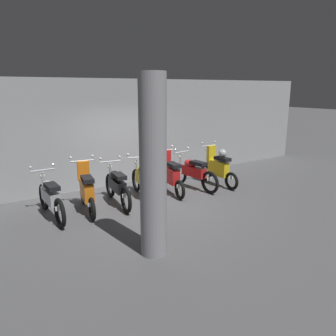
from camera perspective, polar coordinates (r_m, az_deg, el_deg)
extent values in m
plane|color=#4C4C4F|center=(8.69, -2.72, -5.88)|extent=(80.00, 80.00, 0.00)
cube|color=gray|center=(10.18, -9.09, 6.05)|extent=(16.00, 0.30, 3.17)
torus|color=black|center=(8.62, -20.61, -4.66)|extent=(0.10, 0.65, 0.65)
torus|color=black|center=(7.42, -18.13, -7.39)|extent=(0.10, 0.65, 0.65)
cube|color=#9EA0A8|center=(7.96, -19.57, -4.64)|extent=(0.23, 0.83, 0.28)
ellipsoid|color=#9EA0A8|center=(8.04, -19.99, -2.85)|extent=(0.27, 0.44, 0.22)
cube|color=black|center=(7.71, -19.39, -3.03)|extent=(0.25, 0.52, 0.10)
cylinder|color=#B7BABF|center=(8.34, -20.83, -0.35)|extent=(0.56, 0.04, 0.04)
sphere|color=#B7BABF|center=(8.26, -22.63, 0.08)|extent=(0.07, 0.07, 0.07)
sphere|color=#B7BABF|center=(8.38, -19.16, 0.56)|extent=(0.07, 0.07, 0.07)
cylinder|color=#B7BABF|center=(8.48, -20.70, -2.70)|extent=(0.06, 0.16, 0.65)
sphere|color=silver|center=(8.42, -20.83, -1.27)|extent=(0.12, 0.12, 0.12)
cube|color=white|center=(7.41, -18.25, -6.61)|extent=(0.16, 0.01, 0.10)
torus|color=black|center=(8.72, -14.36, -4.41)|extent=(0.18, 0.54, 0.53)
torus|color=black|center=(7.64, -12.95, -6.91)|extent=(0.18, 0.54, 0.53)
cube|color=orange|center=(8.09, -13.81, -3.77)|extent=(0.35, 0.76, 0.44)
cube|color=orange|center=(8.32, -14.38, -0.47)|extent=(0.30, 0.17, 0.48)
cube|color=black|center=(7.85, -13.74, -1.87)|extent=(0.33, 0.55, 0.10)
cylinder|color=#B7BABF|center=(8.40, -14.62, 1.19)|extent=(0.56, 0.13, 0.04)
sphere|color=#B7BABF|center=(8.35, -16.42, 1.70)|extent=(0.07, 0.07, 0.07)
sphere|color=#B7BABF|center=(8.42, -12.91, 2.02)|extent=(0.07, 0.07, 0.07)
cylinder|color=#B7BABF|center=(8.55, -14.48, -1.82)|extent=(0.08, 0.16, 0.85)
sphere|color=silver|center=(8.48, -14.61, 0.27)|extent=(0.12, 0.12, 0.12)
cube|color=white|center=(7.63, -13.02, -6.15)|extent=(0.16, 0.04, 0.10)
torus|color=black|center=(9.11, -9.95, -3.00)|extent=(0.17, 0.66, 0.65)
torus|color=black|center=(7.92, -7.25, -5.45)|extent=(0.17, 0.66, 0.65)
cube|color=black|center=(8.45, -8.74, -2.92)|extent=(0.32, 0.85, 0.28)
ellipsoid|color=black|center=(8.54, -9.11, -1.23)|extent=(0.31, 0.47, 0.22)
cube|color=black|center=(8.21, -8.42, -1.37)|extent=(0.30, 0.55, 0.10)
cylinder|color=#B7BABF|center=(8.84, -9.94, 1.11)|extent=(0.56, 0.11, 0.04)
sphere|color=#B7BABF|center=(8.75, -11.60, 1.58)|extent=(0.07, 0.07, 0.07)
sphere|color=#B7BABF|center=(8.89, -8.36, 1.91)|extent=(0.07, 0.07, 0.07)
cylinder|color=#B7BABF|center=(8.97, -9.94, -1.13)|extent=(0.08, 0.17, 0.65)
sphere|color=silver|center=(8.92, -9.99, 0.24)|extent=(0.12, 0.12, 0.12)
cube|color=white|center=(7.91, -7.33, -4.71)|extent=(0.16, 0.03, 0.10)
torus|color=black|center=(9.53, -5.47, -2.10)|extent=(0.20, 0.66, 0.65)
torus|color=black|center=(8.36, -2.65, -4.33)|extent=(0.20, 0.66, 0.65)
cube|color=gold|center=(8.88, -4.17, -1.97)|extent=(0.36, 0.86, 0.28)
ellipsoid|color=gold|center=(8.97, -4.53, -0.37)|extent=(0.33, 0.48, 0.22)
cube|color=black|center=(8.65, -3.80, -0.49)|extent=(0.33, 0.55, 0.10)
cylinder|color=#B7BABF|center=(9.27, -5.36, 1.85)|extent=(0.56, 0.13, 0.04)
sphere|color=#B7BABF|center=(9.17, -6.92, 2.32)|extent=(0.07, 0.07, 0.07)
sphere|color=#B7BABF|center=(9.33, -3.86, 2.58)|extent=(0.07, 0.07, 0.07)
cylinder|color=#B7BABF|center=(9.40, -5.42, -0.30)|extent=(0.08, 0.17, 0.65)
sphere|color=silver|center=(9.35, -5.45, 1.00)|extent=(0.12, 0.12, 0.12)
cube|color=white|center=(8.35, -2.72, -3.63)|extent=(0.16, 0.04, 0.10)
sphere|color=red|center=(8.61, -3.82, 0.61)|extent=(0.24, 0.24, 0.24)
torus|color=black|center=(9.81, -0.91, -1.94)|extent=(0.18, 0.54, 0.53)
torus|color=black|center=(8.81, 2.05, -3.78)|extent=(0.18, 0.54, 0.53)
cube|color=red|center=(9.23, 0.49, -1.20)|extent=(0.34, 0.76, 0.44)
cube|color=red|center=(9.45, -0.37, 1.63)|extent=(0.30, 0.16, 0.48)
cube|color=black|center=(9.01, 0.92, 0.52)|extent=(0.32, 0.55, 0.10)
cylinder|color=#B7BABF|center=(9.53, -0.71, 3.09)|extent=(0.56, 0.13, 0.04)
sphere|color=#B7BABF|center=(9.41, -2.17, 3.56)|extent=(0.07, 0.07, 0.07)
sphere|color=#B7BABF|center=(9.61, 0.71, 3.79)|extent=(0.07, 0.07, 0.07)
cylinder|color=#B7BABF|center=(9.66, -0.81, 0.39)|extent=(0.08, 0.15, 0.85)
sphere|color=silver|center=(9.60, -0.82, 2.25)|extent=(0.12, 0.12, 0.12)
cube|color=white|center=(8.80, 1.99, -3.12)|extent=(0.16, 0.04, 0.10)
torus|color=black|center=(10.23, 1.92, -0.95)|extent=(0.16, 0.66, 0.65)
torus|color=black|center=(9.33, 7.21, -2.50)|extent=(0.16, 0.66, 0.65)
cube|color=red|center=(9.72, 4.47, -0.61)|extent=(0.31, 0.85, 0.28)
ellipsoid|color=red|center=(9.77, 3.86, 0.82)|extent=(0.30, 0.46, 0.22)
cube|color=black|center=(9.52, 5.26, 0.82)|extent=(0.29, 0.54, 0.10)
cylinder|color=#B7BABF|center=(10.00, 2.35, 2.77)|extent=(0.56, 0.09, 0.04)
sphere|color=#B7BABF|center=(9.81, 1.22, 3.16)|extent=(0.07, 0.07, 0.07)
sphere|color=#B7BABF|center=(10.15, 3.45, 3.49)|extent=(0.07, 0.07, 0.07)
cylinder|color=#B7BABF|center=(10.11, 2.13, 0.75)|extent=(0.07, 0.16, 0.65)
sphere|color=silver|center=(10.06, 2.14, 1.97)|extent=(0.12, 0.12, 0.12)
cube|color=white|center=(9.32, 7.12, -1.87)|extent=(0.16, 0.03, 0.10)
torus|color=black|center=(10.60, 6.55, -0.84)|extent=(0.09, 0.53, 0.53)
torus|color=black|center=(9.78, 10.87, -2.24)|extent=(0.09, 0.53, 0.53)
cube|color=gold|center=(10.11, 8.68, -0.04)|extent=(0.22, 0.74, 0.44)
cube|color=gold|center=(10.28, 7.48, 2.51)|extent=(0.28, 0.12, 0.48)
cube|color=black|center=(9.93, 9.37, 1.57)|extent=(0.24, 0.52, 0.10)
cylinder|color=#B7BABF|center=(10.34, 7.02, 3.83)|extent=(0.56, 0.04, 0.04)
sphere|color=#B7BABF|center=(10.16, 5.91, 4.26)|extent=(0.07, 0.07, 0.07)
sphere|color=#B7BABF|center=(10.49, 8.12, 4.49)|extent=(0.07, 0.07, 0.07)
cylinder|color=#B7BABF|center=(10.47, 6.78, 1.33)|extent=(0.06, 0.15, 0.85)
sphere|color=silver|center=(10.40, 6.83, 3.06)|extent=(0.12, 0.12, 0.12)
cube|color=white|center=(9.77, 10.81, -1.65)|extent=(0.16, 0.01, 0.10)
sphere|color=#9EA0A8|center=(9.89, 9.41, 2.53)|extent=(0.24, 0.24, 0.24)
cylinder|color=gray|center=(5.61, -2.60, 0.02)|extent=(0.47, 0.47, 3.17)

